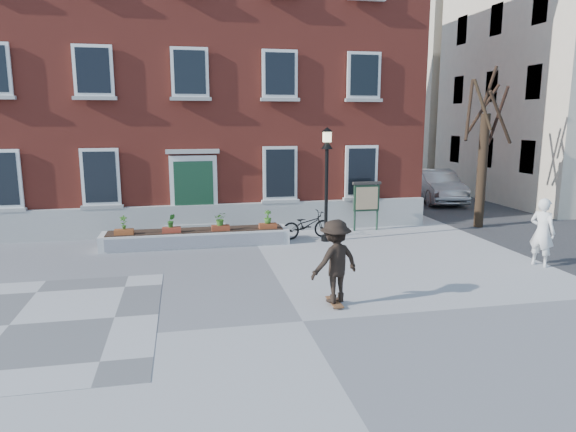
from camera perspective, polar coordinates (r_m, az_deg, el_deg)
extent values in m
plane|color=#969799|center=(11.04, 1.66, -11.61)|extent=(100.00, 100.00, 0.00)
cube|color=#59595C|center=(12.26, -28.58, -10.61)|extent=(6.00, 6.00, 0.01)
imported|color=black|center=(18.27, 2.09, -0.99)|extent=(1.94, 0.95, 0.98)
imported|color=#A7AAAC|center=(27.40, 16.15, 3.23)|extent=(2.48, 5.18, 1.64)
imported|color=white|center=(16.47, 26.40, -1.62)|extent=(0.74, 0.86, 1.99)
cube|color=#993629|center=(24.00, -11.07, 14.85)|extent=(18.00, 10.00, 12.00)
cube|color=#A9A8A3|center=(19.17, -10.30, -0.41)|extent=(18.00, 0.24, 1.10)
cube|color=#9A9A95|center=(19.13, -10.25, -1.80)|extent=(2.60, 0.80, 0.20)
cube|color=#A0A19C|center=(19.24, -10.28, -1.13)|extent=(2.20, 0.50, 0.20)
cube|color=silver|center=(19.03, -10.42, 2.87)|extent=(1.70, 0.12, 2.50)
cube|color=#143822|center=(18.99, -10.40, 2.55)|extent=(1.40, 0.06, 2.30)
cube|color=#A7A7A2|center=(18.85, -10.56, 7.07)|extent=(1.90, 0.25, 0.15)
cube|color=white|center=(19.88, -29.27, 3.60)|extent=(1.30, 0.10, 2.00)
cube|color=black|center=(19.83, -29.32, 3.58)|extent=(1.08, 0.04, 1.78)
cube|color=#A4A49F|center=(19.96, -29.05, 0.56)|extent=(1.44, 0.20, 0.12)
cube|color=silver|center=(19.15, -20.11, 4.10)|extent=(1.30, 0.10, 2.00)
cube|color=black|center=(19.10, -20.13, 4.08)|extent=(1.08, 0.04, 1.78)
cube|color=gray|center=(19.23, -19.93, 0.94)|extent=(1.44, 0.20, 0.12)
cube|color=white|center=(19.12, -20.82, 14.87)|extent=(1.30, 0.10, 1.70)
cube|color=black|center=(19.07, -20.85, 14.88)|extent=(1.08, 0.04, 1.48)
cube|color=#A2A29D|center=(19.00, -20.66, 12.15)|extent=(1.44, 0.20, 0.12)
cube|color=silver|center=(18.91, -10.85, 15.41)|extent=(1.30, 0.10, 1.70)
cube|color=black|center=(18.86, -10.85, 15.43)|extent=(1.08, 0.04, 1.48)
cube|color=gray|center=(18.79, -10.75, 12.67)|extent=(1.44, 0.20, 0.12)
cube|color=silver|center=(19.27, -0.89, 4.79)|extent=(1.30, 0.10, 2.00)
cube|color=black|center=(19.22, -0.86, 4.77)|extent=(1.08, 0.04, 1.78)
cube|color=#A9A9A4|center=(19.35, -0.85, 1.64)|extent=(1.44, 0.20, 0.12)
cube|color=white|center=(19.23, -0.92, 15.51)|extent=(1.30, 0.10, 1.70)
cube|color=black|center=(19.18, -0.89, 15.53)|extent=(1.08, 0.04, 1.48)
cube|color=#A4A49F|center=(19.12, -0.88, 12.81)|extent=(1.44, 0.20, 0.12)
cube|color=white|center=(20.11, 8.14, 4.93)|extent=(1.30, 0.10, 2.00)
cube|color=black|center=(20.06, 8.19, 4.91)|extent=(1.08, 0.04, 1.78)
cube|color=#ABABA5|center=(20.18, 8.12, 1.92)|extent=(1.44, 0.20, 0.12)
cube|color=silver|center=(20.07, 8.42, 15.20)|extent=(1.30, 0.10, 1.70)
cube|color=black|center=(20.03, 8.47, 15.21)|extent=(1.08, 0.04, 1.48)
cube|color=#989893|center=(19.96, 8.41, 12.61)|extent=(1.44, 0.20, 0.12)
cube|color=silver|center=(17.59, -10.13, -2.40)|extent=(6.20, 1.10, 0.50)
cube|color=silver|center=(17.04, -10.08, -2.83)|extent=(5.80, 0.02, 0.40)
cube|color=black|center=(17.53, -10.16, -1.61)|extent=(5.80, 0.90, 0.06)
cube|color=brown|center=(17.37, -17.75, -1.73)|extent=(0.60, 0.25, 0.20)
imported|color=#305F1C|center=(17.31, -17.81, -0.68)|extent=(0.24, 0.24, 0.45)
cube|color=maroon|center=(17.27, -12.80, -1.56)|extent=(0.60, 0.25, 0.20)
imported|color=#245D1B|center=(17.20, -12.85, -0.50)|extent=(0.25, 0.25, 0.45)
cube|color=maroon|center=(17.30, -7.50, -1.36)|extent=(0.60, 0.25, 0.20)
imported|color=#30621D|center=(17.24, -7.53, -0.30)|extent=(0.40, 0.40, 0.45)
cube|color=brown|center=(17.48, -2.26, -1.15)|extent=(0.60, 0.25, 0.20)
imported|color=#33671F|center=(17.42, -2.27, -0.10)|extent=(0.25, 0.25, 0.45)
cylinder|color=#312216|center=(21.32, 20.74, 4.67)|extent=(0.36, 0.36, 4.40)
cylinder|color=black|center=(21.50, 22.27, 10.19)|extent=(0.12, 1.12, 2.23)
cylinder|color=#301F15|center=(21.76, 20.80, 10.99)|extent=(1.18, 0.49, 1.97)
cylinder|color=black|center=(21.28, 19.50, 11.08)|extent=(0.88, 1.14, 2.35)
cylinder|color=#2E2114|center=(20.88, 20.81, 11.51)|extent=(0.60, 0.77, 1.90)
cylinder|color=#302015|center=(20.81, 22.53, 10.06)|extent=(1.39, 0.55, 1.95)
cylinder|color=black|center=(21.46, 21.49, 13.15)|extent=(0.43, 0.48, 1.58)
cube|color=#373739|center=(31.68, 15.50, 2.74)|extent=(8.00, 36.00, 0.01)
cube|color=beige|center=(41.36, 18.44, 13.39)|extent=(10.00, 11.00, 13.00)
cube|color=black|center=(25.88, 25.11, 5.97)|extent=(0.08, 1.00, 1.50)
cube|color=black|center=(28.51, 21.28, 6.60)|extent=(0.08, 1.00, 1.50)
cube|color=black|center=(31.24, 18.11, 7.09)|extent=(0.08, 1.00, 1.50)
cube|color=black|center=(25.87, 25.70, 13.26)|extent=(0.08, 1.00, 1.50)
cube|color=black|center=(28.50, 21.74, 13.22)|extent=(0.08, 1.00, 1.50)
cube|color=black|center=(31.24, 18.47, 13.14)|extent=(0.08, 1.00, 1.50)
cube|color=black|center=(26.27, 26.30, 20.22)|extent=(0.08, 1.00, 1.50)
cube|color=black|center=(28.86, 22.21, 19.56)|extent=(0.08, 1.00, 1.50)
cube|color=black|center=(31.56, 18.83, 18.94)|extent=(0.08, 1.00, 1.50)
cylinder|color=black|center=(17.98, 4.21, -2.47)|extent=(0.32, 0.32, 0.20)
cylinder|color=black|center=(17.70, 4.27, 2.27)|extent=(0.12, 0.12, 3.20)
cone|color=black|center=(17.53, 4.35, 7.94)|extent=(0.40, 0.40, 0.30)
cube|color=#FFF7BB|center=(17.52, 4.37, 8.75)|extent=(0.24, 0.24, 0.34)
cone|color=black|center=(17.51, 4.38, 9.57)|extent=(0.40, 0.40, 0.16)
cylinder|color=#172E20|center=(19.56, 7.45, 0.94)|extent=(0.08, 0.08, 1.80)
cylinder|color=#1B3625|center=(19.87, 9.90, 1.02)|extent=(0.08, 0.08, 1.80)
cube|color=#193220|center=(19.65, 8.71, 1.99)|extent=(1.00, 0.10, 1.00)
cube|color=tan|center=(19.60, 8.77, 1.96)|extent=(0.85, 0.02, 0.85)
cube|color=#34302D|center=(19.58, 8.76, 3.64)|extent=(1.10, 0.16, 0.10)
cube|color=brown|center=(11.99, 5.18, -9.49)|extent=(0.22, 0.78, 0.03)
cylinder|color=black|center=(11.73, 5.15, -10.14)|extent=(0.03, 0.05, 0.05)
cylinder|color=black|center=(11.78, 6.00, -10.07)|extent=(0.03, 0.05, 0.05)
cylinder|color=black|center=(12.23, 4.39, -9.24)|extent=(0.03, 0.05, 0.05)
cylinder|color=black|center=(12.28, 5.21, -9.17)|extent=(0.03, 0.05, 0.05)
imported|color=black|center=(11.69, 5.26, -5.02)|extent=(1.41, 1.10, 1.91)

